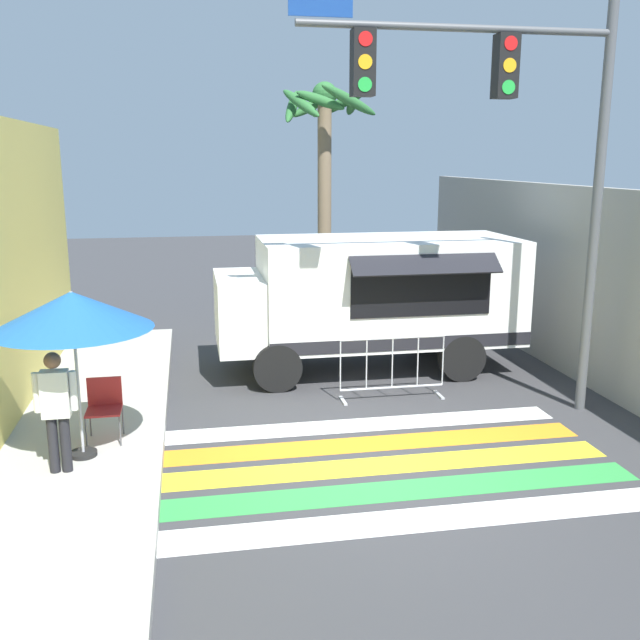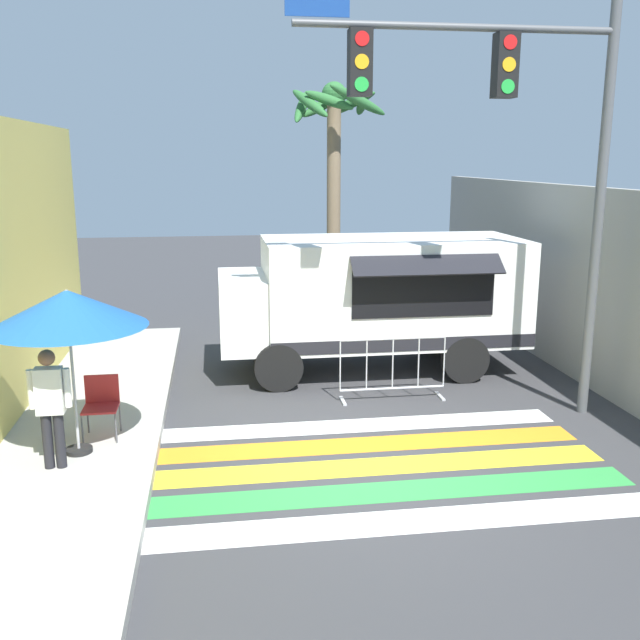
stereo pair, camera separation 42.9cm
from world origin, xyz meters
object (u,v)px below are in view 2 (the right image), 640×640
barricade_front (393,369)px  palm_tree (334,152)px  folding_chair (101,401)px  traffic_signal_pole (508,125)px  patio_umbrella (68,309)px  vendor_person (50,402)px  food_truck (369,294)px

barricade_front → palm_tree: size_ratio=0.32×
folding_chair → barricade_front: bearing=32.5°
traffic_signal_pole → patio_umbrella: bearing=-171.7°
palm_tree → vendor_person: bearing=-120.4°
food_truck → patio_umbrella: size_ratio=2.57×
food_truck → traffic_signal_pole: bearing=-63.9°
food_truck → folding_chair: bearing=-145.0°
vendor_person → palm_tree: size_ratio=0.27×
folding_chair → traffic_signal_pole: bearing=18.8°
patio_umbrella → palm_tree: size_ratio=0.38×
folding_chair → vendor_person: bearing=-97.7°
food_truck → vendor_person: bearing=-139.9°
patio_umbrella → traffic_signal_pole: bearing=8.3°
folding_chair → vendor_person: (-0.45, -1.04, 0.36)m
folding_chair → palm_tree: bearing=74.4°
folding_chair → vendor_person: 1.19m
vendor_person → barricade_front: size_ratio=0.85×
food_truck → barricade_front: food_truck is taller
patio_umbrella → vendor_person: bearing=-114.6°
food_truck → vendor_person: size_ratio=3.67×
palm_tree → food_truck: bearing=-90.3°
barricade_front → palm_tree: bearing=90.1°
barricade_front → palm_tree: (-0.01, 6.21, 3.69)m
traffic_signal_pole → folding_chair: size_ratio=7.35×
vendor_person → barricade_front: vendor_person is taller
traffic_signal_pole → vendor_person: 7.47m
patio_umbrella → palm_tree: palm_tree is taller
barricade_front → palm_tree: palm_tree is taller
traffic_signal_pole → palm_tree: bearing=100.8°
food_truck → barricade_front: bearing=-89.0°
traffic_signal_pole → palm_tree: traffic_signal_pole is taller
traffic_signal_pole → barricade_front: 4.38m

